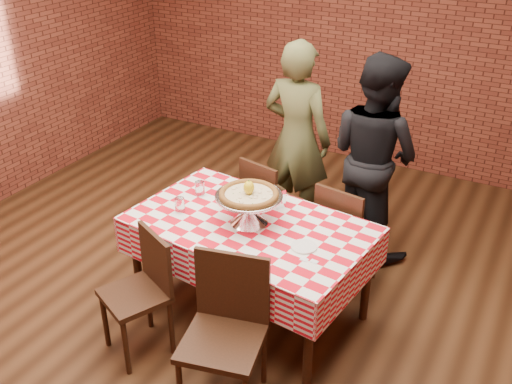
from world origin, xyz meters
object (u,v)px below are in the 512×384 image
chair_near_left (135,298)px  chair_far_left (272,204)px  pizza_stand (249,209)px  diner_olive (297,138)px  chair_near_right (222,340)px  chair_far_right (348,233)px  table (250,269)px  diner_black (374,156)px  water_glass_left (180,205)px  pizza (249,195)px  condiment_caddy (277,197)px  water_glass_right (200,188)px

chair_near_left → chair_far_left: bearing=107.6°
pizza_stand → diner_olive: 1.29m
chair_near_right → chair_far_right: 1.52m
table → pizza_stand: pizza_stand is taller
diner_olive → diner_black: diner_olive is taller
table → diner_black: size_ratio=0.95×
water_glass_left → diner_black: size_ratio=0.06×
chair_far_right → diner_black: bearing=-77.9°
table → pizza: (-0.01, 0.01, 0.60)m
chair_near_right → chair_far_right: chair_near_right is taller
table → water_glass_left: bearing=-168.6°
chair_far_left → water_glass_left: bearing=88.1°
condiment_caddy → chair_near_right: (0.21, -1.12, -0.36)m
pizza → chair_far_left: 1.02m
pizza → diner_olive: diner_olive is taller
chair_far_left → pizza_stand: bearing=119.8°
chair_far_right → table: bearing=65.1°
chair_far_right → diner_black: 0.71m
table → water_glass_left: water_glass_left is taller
chair_near_right → chair_far_right: bearing=69.5°
pizza_stand → water_glass_right: size_ratio=4.28×
table → chair_far_right: chair_far_right is taller
condiment_caddy → diner_olive: size_ratio=0.08×
water_glass_left → diner_olive: size_ratio=0.06×
water_glass_left → diner_olive: bearing=79.2°
diner_olive → chair_near_left: bearing=87.0°
condiment_caddy → chair_far_right: bearing=71.1°
pizza → pizza_stand: bearing=0.0°
pizza_stand → water_glass_right: pizza_stand is taller
chair_near_right → chair_far_left: chair_near_right is taller
water_glass_left → condiment_caddy: condiment_caddy is taller
chair_near_left → chair_far_left: size_ratio=1.00×
table → diner_black: diner_black is taller
table → chair_near_right: size_ratio=1.71×
water_glass_right → chair_far_right: bearing=27.3°
table → chair_near_left: size_ratio=1.86×
water_glass_right → table: bearing=-18.9°
pizza → diner_black: diner_black is taller
condiment_caddy → chair_near_left: 1.21m
pizza → chair_far_left: bearing=106.5°
water_glass_left → condiment_caddy: (0.56, 0.41, 0.01)m
diner_black → chair_near_right: bearing=109.5°
condiment_caddy → chair_near_left: condiment_caddy is taller
table → water_glass_right: water_glass_right is taller
chair_far_left → condiment_caddy: bearing=133.9°
chair_near_left → diner_olive: size_ratio=0.50×
water_glass_left → water_glass_right: (-0.01, 0.28, 0.00)m
water_glass_right → chair_near_right: (0.78, -0.99, -0.34)m
chair_far_left → diner_olive: bearing=-77.8°
pizza → chair_near_left: bearing=-122.5°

